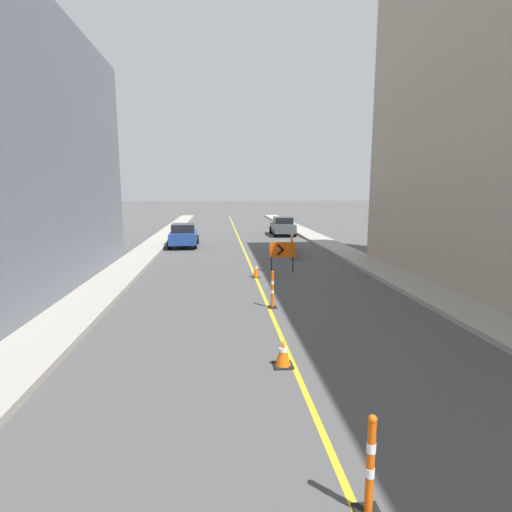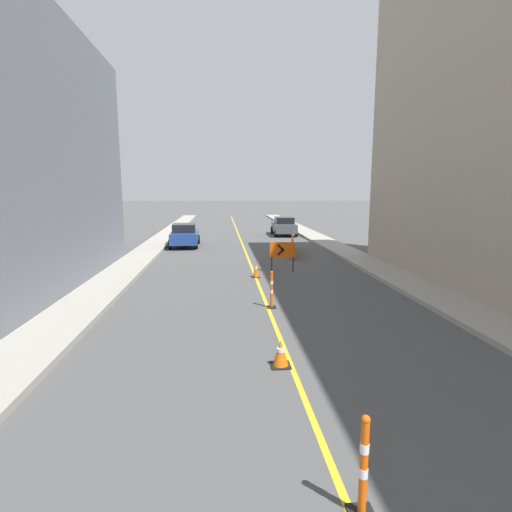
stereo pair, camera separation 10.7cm
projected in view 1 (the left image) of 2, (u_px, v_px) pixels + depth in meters
name	position (u px, v px, depth m)	size (l,w,h in m)	color
lane_stripe	(242.00, 245.00, 28.33)	(0.12, 64.28, 0.01)	gold
sidewalk_left	(154.00, 245.00, 27.75)	(1.81, 64.28, 0.18)	#9E998E
sidewalk_right	(327.00, 243.00, 28.88)	(1.81, 64.28, 0.18)	#9E998E
traffic_cone_second	(283.00, 353.00, 8.87)	(0.44, 0.44, 0.60)	black
traffic_cone_third	(256.00, 270.00, 17.89)	(0.33, 0.33, 0.70)	black
delineator_post_front	(370.00, 472.00, 4.74)	(0.32, 0.32, 1.31)	black
delineator_post_rear	(272.00, 292.00, 13.25)	(0.30, 0.30, 1.25)	black
arrow_barricade_primary	(282.00, 251.00, 18.99)	(1.21, 0.16, 1.44)	#EF560C
safety_mesh_fence	(292.00, 244.00, 24.61)	(0.89, 5.13, 1.18)	#EF560C
parked_car_curb_near	(184.00, 235.00, 27.68)	(1.96, 4.36, 1.59)	navy
parked_car_curb_mid	(283.00, 226.00, 34.64)	(1.95, 4.36, 1.59)	#474C51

